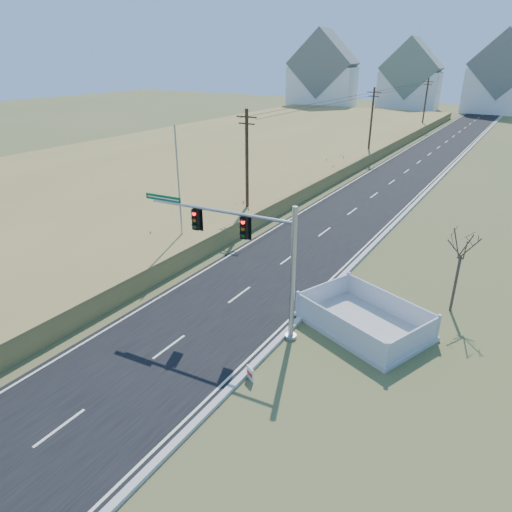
% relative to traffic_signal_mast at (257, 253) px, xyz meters
% --- Properties ---
extents(ground, '(260.00, 260.00, 0.00)m').
position_rel_traffic_signal_mast_xyz_m(ground, '(-2.66, -1.58, -4.17)').
color(ground, brown).
rests_on(ground, ground).
extents(road, '(8.00, 180.00, 0.06)m').
position_rel_traffic_signal_mast_xyz_m(road, '(-2.66, 48.42, -4.14)').
color(road, black).
rests_on(road, ground).
extents(curb, '(0.30, 180.00, 0.18)m').
position_rel_traffic_signal_mast_xyz_m(curb, '(1.49, 48.42, -4.08)').
color(curb, '#B2AFA8').
rests_on(curb, ground).
extents(reed_marsh, '(38.00, 110.00, 1.30)m').
position_rel_traffic_signal_mast_xyz_m(reed_marsh, '(-26.66, 38.42, -3.52)').
color(reed_marsh, olive).
rests_on(reed_marsh, ground).
extents(utility_pole_near, '(1.80, 0.26, 9.00)m').
position_rel_traffic_signal_mast_xyz_m(utility_pole_near, '(-9.16, 13.42, 0.52)').
color(utility_pole_near, '#422D1E').
rests_on(utility_pole_near, ground).
extents(utility_pole_mid, '(1.80, 0.26, 9.00)m').
position_rel_traffic_signal_mast_xyz_m(utility_pole_mid, '(-9.16, 43.42, 0.52)').
color(utility_pole_mid, '#422D1E').
rests_on(utility_pole_mid, ground).
extents(utility_pole_far, '(1.80, 0.26, 9.00)m').
position_rel_traffic_signal_mast_xyz_m(utility_pole_far, '(-9.16, 73.42, 0.52)').
color(utility_pole_far, '#422D1E').
rests_on(utility_pole_far, ground).
extents(condo_nw, '(17.69, 13.38, 19.05)m').
position_rel_traffic_signal_mast_xyz_m(condo_nw, '(-40.66, 98.42, 3.54)').
color(condo_nw, white).
rests_on(condo_nw, ground).
extents(condo_nnw, '(14.93, 11.17, 17.03)m').
position_rel_traffic_signal_mast_xyz_m(condo_nnw, '(-20.66, 106.42, 2.77)').
color(condo_nnw, white).
rests_on(condo_nnw, ground).
extents(condo_n, '(15.27, 10.20, 18.54)m').
position_rel_traffic_signal_mast_xyz_m(condo_n, '(-0.66, 110.42, 3.44)').
color(condo_n, white).
rests_on(condo_n, ground).
extents(traffic_signal_mast, '(8.41, 1.01, 6.71)m').
position_rel_traffic_signal_mast_xyz_m(traffic_signal_mast, '(0.00, 0.00, 0.00)').
color(traffic_signal_mast, '#9EA0A5').
rests_on(traffic_signal_mast, ground).
extents(fence_enclosure, '(7.13, 6.06, 1.38)m').
position_rel_traffic_signal_mast_xyz_m(fence_enclosure, '(4.55, 2.88, -3.89)').
color(fence_enclosure, '#B7B5AD').
rests_on(fence_enclosure, ground).
extents(open_sign, '(0.47, 0.27, 0.62)m').
position_rel_traffic_signal_mast_xyz_m(open_sign, '(1.83, -3.55, -3.84)').
color(open_sign, white).
rests_on(open_sign, ground).
extents(flagpole, '(0.39, 0.39, 8.68)m').
position_rel_traffic_signal_mast_xyz_m(flagpole, '(-9.66, 5.78, -0.70)').
color(flagpole, '#B7B5AD').
rests_on(flagpole, ground).
extents(bare_tree, '(1.82, 1.82, 4.83)m').
position_rel_traffic_signal_mast_xyz_m(bare_tree, '(7.97, 7.04, -0.28)').
color(bare_tree, '#4C3F33').
rests_on(bare_tree, ground).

